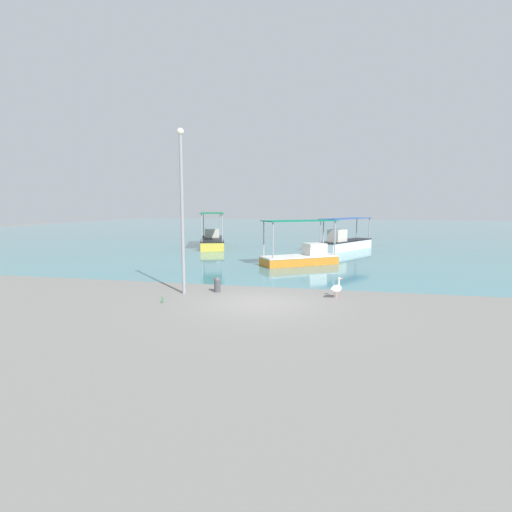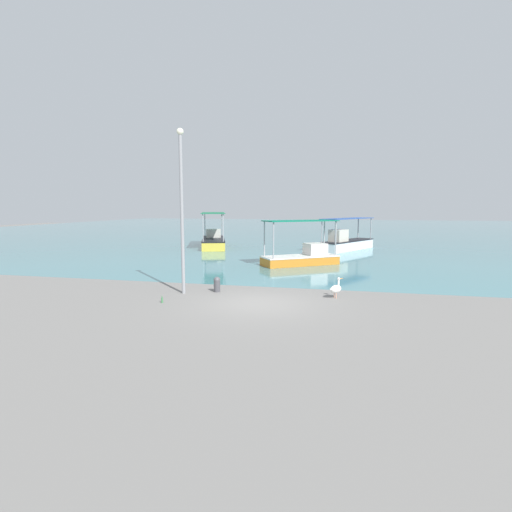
{
  "view_description": "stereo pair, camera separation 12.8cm",
  "coord_description": "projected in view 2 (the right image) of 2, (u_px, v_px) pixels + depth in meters",
  "views": [
    {
      "loc": [
        2.95,
        -14.05,
        3.56
      ],
      "look_at": [
        -0.97,
        3.7,
        1.28
      ],
      "focal_mm": 28.0,
      "sensor_mm": 36.0,
      "label": 1
    },
    {
      "loc": [
        3.08,
        -14.03,
        3.56
      ],
      "look_at": [
        -0.97,
        3.7,
        1.28
      ],
      "focal_mm": 28.0,
      "sensor_mm": 36.0,
      "label": 2
    }
  ],
  "objects": [
    {
      "name": "pelican",
      "position": [
        336.0,
        289.0,
        15.49
      ],
      "size": [
        0.59,
        0.69,
        0.8
      ],
      "color": "#E0997A",
      "rests_on": "ground"
    },
    {
      "name": "mooring_bollard",
      "position": [
        217.0,
        284.0,
        16.61
      ],
      "size": [
        0.28,
        0.28,
        0.64
      ],
      "color": "#47474C",
      "rests_on": "ground"
    },
    {
      "name": "harbor_water",
      "position": [
        326.0,
        229.0,
        61.12
      ],
      "size": [
        110.0,
        90.0,
        0.0
      ],
      "primitive_type": "cube",
      "color": "teal",
      "rests_on": "ground"
    },
    {
      "name": "ground",
      "position": [
        259.0,
        303.0,
        14.69
      ],
      "size": [
        120.0,
        120.0,
        0.0
      ],
      "primitive_type": "plane",
      "color": "slate"
    },
    {
      "name": "fishing_boat_near_right",
      "position": [
        213.0,
        240.0,
        34.87
      ],
      "size": [
        4.02,
        7.22,
        2.99
      ],
      "color": "gold",
      "rests_on": "harbor_water"
    },
    {
      "name": "fishing_boat_far_left",
      "position": [
        302.0,
        255.0,
        24.29
      ],
      "size": [
        4.78,
        4.0,
        2.7
      ],
      "color": "orange",
      "rests_on": "harbor_water"
    },
    {
      "name": "lamp_post",
      "position": [
        182.0,
        204.0,
        15.92
      ],
      "size": [
        0.28,
        0.28,
        6.59
      ],
      "color": "gray",
      "rests_on": "ground"
    },
    {
      "name": "fishing_boat_center",
      "position": [
        346.0,
        242.0,
        32.16
      ],
      "size": [
        4.36,
        6.29,
        2.59
      ],
      "color": "white",
      "rests_on": "harbor_water"
    },
    {
      "name": "glass_bottle",
      "position": [
        162.0,
        300.0,
        14.75
      ],
      "size": [
        0.07,
        0.07,
        0.27
      ],
      "color": "#3F7F4C",
      "rests_on": "ground"
    }
  ]
}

